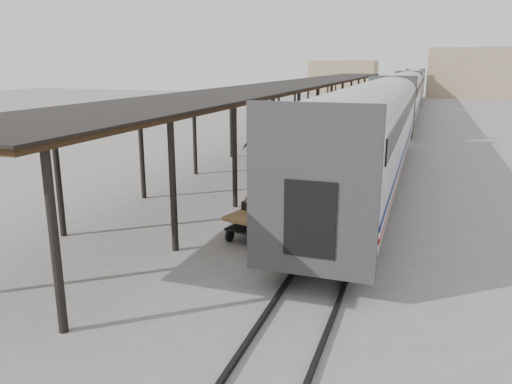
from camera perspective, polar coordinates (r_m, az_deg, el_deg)
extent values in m
plane|color=slate|center=(16.57, -1.78, -4.84)|extent=(160.00, 160.00, 0.00)
cube|color=silver|center=(22.93, 12.94, 6.90)|extent=(3.00, 24.00, 2.90)
cube|color=#28282B|center=(11.35, 6.36, -0.31)|extent=(3.04, 0.22, 3.50)
cube|color=black|center=(23.04, 9.27, 9.36)|extent=(0.04, 22.08, 0.65)
cube|color=black|center=(23.20, 12.71, 2.74)|extent=(2.55, 23.04, 0.50)
cube|color=silver|center=(48.77, 16.34, 10.52)|extent=(3.00, 24.00, 2.90)
cube|color=#28282B|center=(36.91, 15.37, 9.50)|extent=(3.04, 0.22, 3.50)
cube|color=black|center=(48.82, 14.60, 11.70)|extent=(0.04, 22.08, 0.65)
cube|color=black|center=(48.90, 16.20, 8.54)|extent=(2.55, 23.04, 0.50)
cube|color=silver|center=(74.72, 17.40, 11.63)|extent=(3.00, 24.00, 2.90)
cube|color=#28282B|center=(62.83, 17.02, 11.23)|extent=(3.04, 0.22, 3.50)
cube|color=black|center=(74.75, 16.26, 12.40)|extent=(0.04, 22.08, 0.65)
cube|color=black|center=(74.80, 17.30, 10.33)|extent=(2.55, 23.04, 0.50)
cube|color=black|center=(14.95, 4.49, 1.56)|extent=(0.50, 1.70, 2.00)
imported|color=silver|center=(14.98, 4.48, 1.05)|extent=(0.72, 0.89, 1.72)
cube|color=brown|center=(15.09, 2.83, -1.22)|extent=(0.57, 0.25, 0.42)
cube|color=#422B19|center=(39.67, 5.95, 12.26)|extent=(4.60, 64.00, 0.18)
cube|color=black|center=(39.67, 5.95, 12.44)|extent=(4.90, 64.30, 0.06)
cylinder|color=black|center=(40.31, 2.99, 9.51)|extent=(0.20, 0.20, 4.00)
cylinder|color=black|center=(70.57, 10.06, 11.43)|extent=(0.20, 0.20, 4.00)
cylinder|color=black|center=(10.84, -22.04, -5.34)|extent=(0.20, 0.20, 4.00)
cylinder|color=black|center=(39.39, 8.81, 9.24)|extent=(0.20, 0.20, 4.00)
cylinder|color=black|center=(70.05, 13.44, 11.24)|extent=(0.20, 0.20, 4.00)
cube|color=black|center=(49.02, 15.29, 7.62)|extent=(0.10, 150.00, 0.12)
cube|color=black|center=(48.95, 16.98, 7.50)|extent=(0.10, 150.00, 0.12)
cube|color=tan|center=(93.02, 24.66, 12.29)|extent=(18.00, 10.00, 8.00)
cube|color=tan|center=(97.90, 9.95, 12.82)|extent=(12.00, 8.00, 6.00)
cube|color=brown|center=(16.14, 0.39, -2.38)|extent=(1.82, 2.64, 0.12)
cube|color=black|center=(16.24, 0.38, -3.56)|extent=(1.69, 2.52, 0.06)
cylinder|color=black|center=(15.85, -3.02, -4.99)|extent=(0.18, 0.41, 0.40)
cylinder|color=black|center=(15.31, 0.01, -5.69)|extent=(0.18, 0.41, 0.40)
cylinder|color=black|center=(17.33, 0.71, -3.25)|extent=(0.18, 0.41, 0.40)
cylinder|color=black|center=(16.84, 3.58, -3.82)|extent=(0.18, 0.41, 0.40)
cube|color=#3D3D40|center=(16.65, 0.80, -1.28)|extent=(0.67, 0.56, 0.19)
cube|color=brown|center=(16.50, 2.49, -1.44)|extent=(0.61, 0.49, 0.20)
cube|color=black|center=(16.27, -0.31, -1.53)|extent=(0.71, 0.54, 0.26)
cube|color=#444B2D|center=(16.05, 1.14, -1.91)|extent=(0.62, 0.55, 0.18)
cube|color=#523720|center=(16.49, 0.78, -0.67)|extent=(0.57, 0.47, 0.18)
cube|color=brown|center=(16.19, -0.24, -0.87)|extent=(0.52, 0.40, 0.19)
cube|color=#98270D|center=(35.89, 7.71, 6.48)|extent=(1.20, 1.69, 0.92)
cube|color=#98270D|center=(36.22, 7.75, 7.53)|extent=(0.97, 0.77, 0.36)
cylinder|color=black|center=(35.39, 7.02, 5.77)|extent=(0.19, 0.39, 0.37)
cylinder|color=black|center=(35.39, 8.35, 5.72)|extent=(0.19, 0.39, 0.37)
cylinder|color=black|center=(36.51, 7.06, 6.03)|extent=(0.19, 0.39, 0.37)
cylinder|color=black|center=(36.51, 8.35, 5.99)|extent=(0.19, 0.39, 0.37)
imported|color=navy|center=(15.21, 0.51, 0.37)|extent=(0.44, 0.67, 1.83)
imported|color=black|center=(27.71, -0.61, 4.81)|extent=(1.05, 0.77, 1.65)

